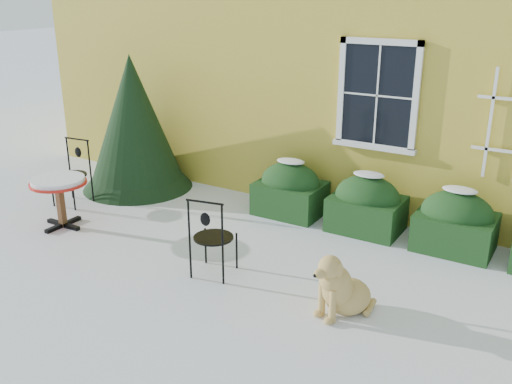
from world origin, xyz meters
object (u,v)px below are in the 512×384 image
Objects in this scene: evergreen_shrub at (135,136)px; dog at (340,289)px; patio_chair_near at (212,236)px; bistro_table at (59,186)px; patio_chair_far at (73,172)px.

dog is (4.91, -2.08, -0.65)m from evergreen_shrub.
patio_chair_near reaches higher than dog.
evergreen_shrub is at bearing -44.32° from patio_chair_near.
patio_chair_near is at bearing -33.26° from evergreen_shrub.
bistro_table is 1.03m from patio_chair_far.
patio_chair_near is at bearing -155.96° from dog.
dog is at bearing -16.29° from patio_chair_far.
patio_chair_near is 1.28× the size of dog.
dog is (5.26, -0.91, -0.23)m from patio_chair_far.
dog is at bearing -23.00° from evergreen_shrub.
patio_chair_near is (2.88, -0.08, -0.12)m from bistro_table.
evergreen_shrub reaches higher than patio_chair_far.
patio_chair_far is at bearing -25.35° from patio_chair_near.
patio_chair_near is 1.77m from dog.
patio_chair_far is (-0.35, -1.17, -0.42)m from evergreen_shrub.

